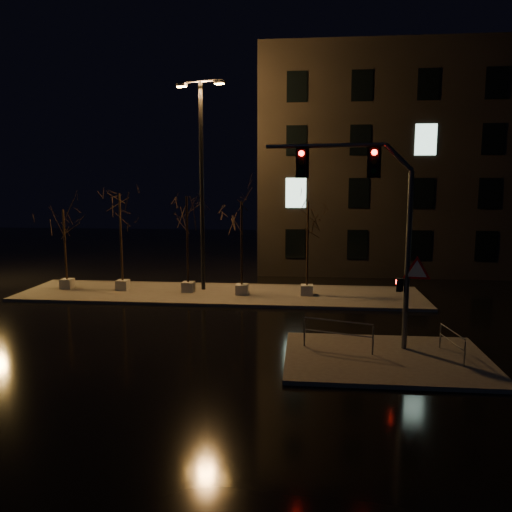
# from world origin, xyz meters

# --- Properties ---
(ground) EXTENTS (90.00, 90.00, 0.00)m
(ground) POSITION_xyz_m (0.00, 0.00, 0.00)
(ground) COLOR black
(ground) RESTS_ON ground
(median) EXTENTS (22.00, 5.00, 0.15)m
(median) POSITION_xyz_m (0.00, 6.00, 0.07)
(median) COLOR #4B4843
(median) RESTS_ON ground
(sidewalk_corner) EXTENTS (7.00, 5.00, 0.15)m
(sidewalk_corner) POSITION_xyz_m (7.50, -3.50, 0.07)
(sidewalk_corner) COLOR #4B4843
(sidewalk_corner) RESTS_ON ground
(building) EXTENTS (25.00, 12.00, 15.00)m
(building) POSITION_xyz_m (14.00, 18.00, 7.50)
(building) COLOR black
(building) RESTS_ON ground
(tree_0) EXTENTS (1.80, 1.80, 4.64)m
(tree_0) POSITION_xyz_m (-8.89, 6.26, 3.67)
(tree_0) COLOR #A6A49B
(tree_0) RESTS_ON median
(tree_1) EXTENTS (1.80, 1.80, 5.56)m
(tree_1) POSITION_xyz_m (-5.60, 6.26, 4.37)
(tree_1) COLOR #A6A49B
(tree_1) RESTS_ON median
(tree_2) EXTENTS (1.80, 1.80, 5.40)m
(tree_2) POSITION_xyz_m (-1.79, 6.10, 4.25)
(tree_2) COLOR #A6A49B
(tree_2) RESTS_ON median
(tree_3) EXTENTS (1.80, 1.80, 5.15)m
(tree_3) POSITION_xyz_m (1.26, 5.74, 4.05)
(tree_3) COLOR #A6A49B
(tree_3) RESTS_ON median
(tree_4) EXTENTS (1.80, 1.80, 5.17)m
(tree_4) POSITION_xyz_m (4.76, 5.95, 4.07)
(tree_4) COLOR #A6A49B
(tree_4) RESTS_ON median
(traffic_signal_mast) EXTENTS (5.99, 0.99, 7.38)m
(traffic_signal_mast) POSITION_xyz_m (7.09, -2.37, 5.00)
(traffic_signal_mast) COLOR #53565A
(traffic_signal_mast) RESTS_ON sidewalk_corner
(streetlight_main) EXTENTS (2.83, 1.04, 11.44)m
(streetlight_main) POSITION_xyz_m (-1.08, 6.82, 6.75)
(streetlight_main) COLOR black
(streetlight_main) RESTS_ON median
(guard_rail_a) EXTENTS (2.45, 0.80, 1.10)m
(guard_rail_a) POSITION_xyz_m (5.85, -2.97, 0.87)
(guard_rail_a) COLOR #53565A
(guard_rail_a) RESTS_ON sidewalk_corner
(guard_rail_b) EXTENTS (0.34, 1.94, 0.93)m
(guard_rail_b) POSITION_xyz_m (9.74, -3.29, 0.75)
(guard_rail_b) COLOR #53565A
(guard_rail_b) RESTS_ON sidewalk_corner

